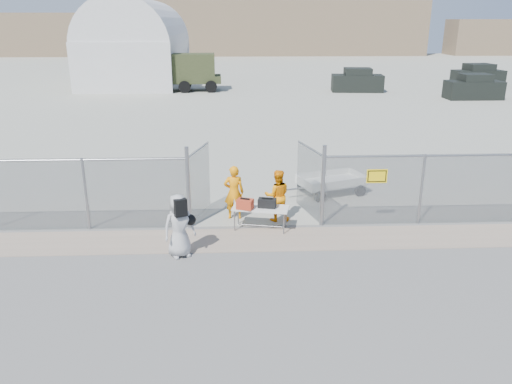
{
  "coord_description": "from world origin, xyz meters",
  "views": [
    {
      "loc": [
        -0.61,
        -12.0,
        5.96
      ],
      "look_at": [
        0.0,
        2.0,
        1.1
      ],
      "focal_mm": 35.0,
      "sensor_mm": 36.0,
      "label": 1
    }
  ],
  "objects_px": {
    "security_worker_left": "(234,192)",
    "utility_trailer": "(331,184)",
    "folding_table": "(260,218)",
    "visitor": "(179,226)",
    "security_worker_right": "(277,196)"
  },
  "relations": [
    {
      "from": "security_worker_left",
      "to": "utility_trailer",
      "type": "bearing_deg",
      "value": -146.47
    },
    {
      "from": "security_worker_right",
      "to": "visitor",
      "type": "relative_size",
      "value": 0.95
    },
    {
      "from": "folding_table",
      "to": "visitor",
      "type": "relative_size",
      "value": 0.96
    },
    {
      "from": "security_worker_right",
      "to": "utility_trailer",
      "type": "bearing_deg",
      "value": -133.75
    },
    {
      "from": "folding_table",
      "to": "security_worker_left",
      "type": "bearing_deg",
      "value": 142.98
    },
    {
      "from": "security_worker_right",
      "to": "security_worker_left",
      "type": "bearing_deg",
      "value": -11.59
    },
    {
      "from": "security_worker_left",
      "to": "security_worker_right",
      "type": "bearing_deg",
      "value": 171.74
    },
    {
      "from": "visitor",
      "to": "utility_trailer",
      "type": "distance_m",
      "value": 6.9
    },
    {
      "from": "security_worker_left",
      "to": "utility_trailer",
      "type": "distance_m",
      "value": 4.18
    },
    {
      "from": "folding_table",
      "to": "visitor",
      "type": "xyz_separation_m",
      "value": [
        -2.22,
        -1.67,
        0.51
      ]
    },
    {
      "from": "security_worker_left",
      "to": "utility_trailer",
      "type": "xyz_separation_m",
      "value": [
        3.5,
        2.22,
        -0.5
      ]
    },
    {
      "from": "folding_table",
      "to": "security_worker_right",
      "type": "distance_m",
      "value": 0.99
    },
    {
      "from": "security_worker_left",
      "to": "utility_trailer",
      "type": "height_order",
      "value": "security_worker_left"
    },
    {
      "from": "security_worker_right",
      "to": "utility_trailer",
      "type": "distance_m",
      "value": 3.3
    },
    {
      "from": "folding_table",
      "to": "utility_trailer",
      "type": "relative_size",
      "value": 0.55
    }
  ]
}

